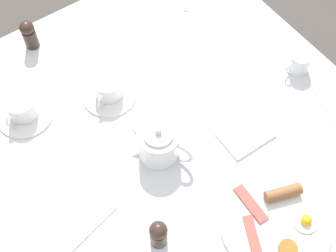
{
  "coord_description": "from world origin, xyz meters",
  "views": [
    {
      "loc": [
        0.37,
        0.52,
        1.81
      ],
      "look_at": [
        0.0,
        0.0,
        0.75
      ],
      "focal_mm": 50.0,
      "sensor_mm": 36.0,
      "label": 1
    }
  ],
  "objects": [
    {
      "name": "teacup_with_saucer_left",
      "position": [
        0.07,
        -0.19,
        0.75
      ],
      "size": [
        0.16,
        0.16,
        0.07
      ],
      "color": "white",
      "rests_on": "table"
    },
    {
      "name": "teacup_with_saucer_right",
      "position": [
        0.29,
        -0.27,
        0.76
      ],
      "size": [
        0.16,
        0.16,
        0.07
      ],
      "color": "white",
      "rests_on": "table"
    },
    {
      "name": "napkin_folded",
      "position": [
        -0.16,
        0.13,
        0.73
      ],
      "size": [
        0.14,
        0.1,
        0.01
      ],
      "rotation": [
        0.0,
        0.0,
        6.27
      ],
      "color": "white",
      "rests_on": "table"
    },
    {
      "name": "teapot_near",
      "position": [
        0.06,
        0.04,
        0.78
      ],
      "size": [
        0.11,
        0.18,
        0.12
      ],
      "rotation": [
        0.0,
        0.0,
        5.2
      ],
      "color": "white",
      "rests_on": "table"
    },
    {
      "name": "spoon_for_tea",
      "position": [
        -0.39,
        0.2,
        0.73
      ],
      "size": [
        0.07,
        0.16,
        0.0
      ],
      "rotation": [
        0.0,
        0.0,
        2.78
      ],
      "color": "silver",
      "rests_on": "table"
    },
    {
      "name": "pepper_grinder",
      "position": [
        0.16,
        -0.48,
        0.78
      ],
      "size": [
        0.04,
        0.04,
        0.1
      ],
      "color": "#38281E",
      "rests_on": "table"
    },
    {
      "name": "breakfast_plate",
      "position": [
        -0.06,
        0.36,
        0.74
      ],
      "size": [
        0.27,
        0.27,
        0.04
      ],
      "color": "white",
      "rests_on": "table"
    },
    {
      "name": "salt_grinder",
      "position": [
        0.19,
        0.24,
        0.78
      ],
      "size": [
        0.04,
        0.04,
        0.1
      ],
      "color": "#38281E",
      "rests_on": "table"
    },
    {
      "name": "creamer_jug",
      "position": [
        -0.43,
        0.05,
        0.76
      ],
      "size": [
        0.09,
        0.06,
        0.06
      ],
      "color": "white",
      "rests_on": "table"
    },
    {
      "name": "knife_by_plate",
      "position": [
        0.34,
        0.13,
        0.73
      ],
      "size": [
        0.21,
        0.06,
        0.0
      ],
      "rotation": [
        0.0,
        0.0,
        4.93
      ],
      "color": "silver",
      "rests_on": "table"
    },
    {
      "name": "ground_plane",
      "position": [
        0.0,
        0.0,
        0.0
      ],
      "size": [
        8.0,
        8.0,
        0.0
      ],
      "primitive_type": "plane",
      "color": "#4C4742"
    },
    {
      "name": "table",
      "position": [
        0.0,
        0.0,
        0.67
      ],
      "size": [
        1.06,
        1.12,
        0.73
      ],
      "color": "silver",
      "rests_on": "ground_plane"
    }
  ]
}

